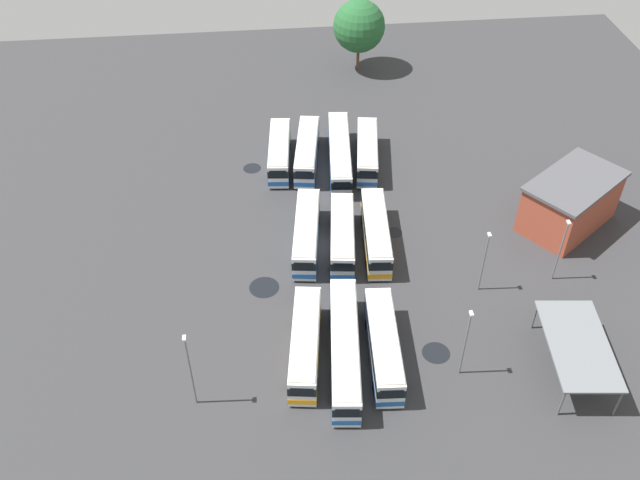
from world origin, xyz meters
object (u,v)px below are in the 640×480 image
bus_row0_slot0 (279,152)px  lamp_post_mid_lot (190,368)px  depot_building (570,202)px  bus_row2_slot3 (384,345)px  bus_row1_slot1 (307,233)px  lamp_post_near_entrance (466,341)px  bus_row1_slot2 (342,235)px  bus_row0_slot2 (340,153)px  bus_row2_slot1 (305,344)px  bus_row0_slot3 (367,152)px  bus_row0_slot1 (307,151)px  bus_row2_slot2 (345,347)px  maintenance_shelter (578,345)px  bus_row1_slot3 (376,232)px  lamp_post_by_building (484,259)px  tree_west_edge (359,26)px  lamp_post_far_corner (561,248)px

bus_row0_slot0 → lamp_post_mid_lot: bearing=-15.0°
depot_building → bus_row2_slot3: bearing=-54.4°
bus_row1_slot1 → lamp_post_near_entrance: lamp_post_near_entrance is taller
bus_row1_slot2 → bus_row0_slot2: bearing=173.9°
bus_row1_slot2 → lamp_post_near_entrance: size_ratio=1.42×
bus_row2_slot1 → bus_row0_slot0: bearing=-179.1°
bus_row0_slot3 → bus_row1_slot2: size_ratio=1.02×
bus_row1_slot2 → depot_building: 25.41m
bus_row1_slot2 → bus_row0_slot1: bearing=-172.0°
bus_row2_slot2 → maintenance_shelter: size_ratio=1.36×
bus_row2_slot2 → bus_row1_slot1: bearing=-173.0°
bus_row1_slot3 → lamp_post_by_building: 12.25m
lamp_post_mid_lot → tree_west_edge: size_ratio=0.81×
maintenance_shelter → bus_row1_slot2: bearing=-134.8°
lamp_post_far_corner → lamp_post_near_entrance: bearing=-49.2°
bus_row1_slot3 → bus_row2_slot1: same height
bus_row0_slot1 → bus_row0_slot3: bearing=82.8°
bus_row1_slot1 → maintenance_shelter: 29.21m
lamp_post_far_corner → lamp_post_mid_lot: 37.63m
bus_row0_slot2 → bus_row0_slot0: bearing=-98.1°
bus_row1_slot2 → maintenance_shelter: (18.23, 18.38, 1.45)m
lamp_post_mid_lot → bus_row2_slot2: bearing=103.7°
bus_row0_slot1 → tree_west_edge: tree_west_edge is taller
depot_building → bus_row0_slot1: bearing=-117.8°
bus_row0_slot3 → bus_row1_slot3: bearing=-5.3°
bus_row2_slot1 → bus_row1_slot2: bearing=160.1°
bus_row0_slot1 → bus_row2_slot1: (30.54, -2.91, -0.00)m
bus_row1_slot3 → maintenance_shelter: bearing=38.8°
bus_row1_slot3 → bus_row0_slot0: bearing=-150.1°
bus_row2_slot3 → lamp_post_by_building: size_ratio=1.59×
bus_row0_slot1 → lamp_post_by_building: bearing=32.6°
bus_row2_slot3 → lamp_post_mid_lot: lamp_post_mid_lot is taller
bus_row1_slot3 → lamp_post_near_entrance: size_ratio=1.51×
bus_row0_slot1 → bus_row1_slot2: (16.16, 2.28, -0.00)m
bus_row0_slot0 → tree_west_edge: 27.56m
bus_row0_slot3 → bus_row2_slot3: (30.53, -3.26, 0.00)m
bus_row1_slot1 → lamp_post_mid_lot: (19.24, -11.28, 2.88)m
bus_row0_slot3 → lamp_post_mid_lot: 39.28m
lamp_post_far_corner → bus_row2_slot2: bearing=-69.8°
bus_row1_slot2 → bus_row2_slot1: (14.37, -5.20, 0.00)m
bus_row0_slot0 → lamp_post_mid_lot: lamp_post_mid_lot is taller
bus_row2_slot1 → lamp_post_by_building: bearing=110.6°
bus_row0_slot3 → bus_row1_slot3: (15.14, -1.42, 0.00)m
bus_row0_slot0 → bus_row1_slot2: (16.29, 5.67, 0.00)m
bus_row0_slot2 → bus_row1_slot1: size_ratio=1.24×
bus_row2_slot1 → depot_building: depot_building is taller
bus_row2_slot1 → bus_row2_slot2: size_ratio=0.79×
bus_row1_slot2 → depot_building: (-1.60, 25.33, 1.22)m
bus_row2_slot2 → bus_row2_slot3: 3.52m
bus_row0_slot2 → depot_building: size_ratio=1.14×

